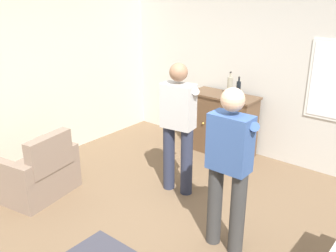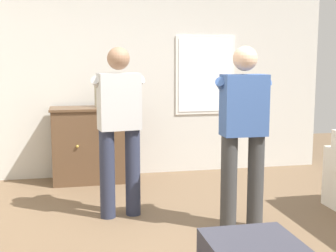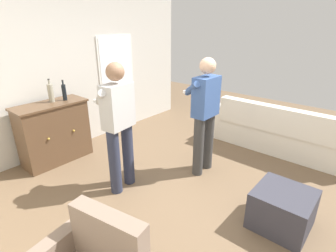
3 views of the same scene
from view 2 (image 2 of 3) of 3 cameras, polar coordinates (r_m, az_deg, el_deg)
The scene contains 7 objects.
ground at distance 4.05m, azimuth 2.01°, elevation -14.62°, with size 10.40×10.40×0.00m, color brown.
wall_back_with_window at distance 6.34m, azimuth -3.52°, elevation 6.71°, with size 5.20×0.15×2.80m.
sideboard_cabinet at distance 6.02m, azimuth -9.09°, elevation -2.25°, with size 1.06×0.49×0.96m.
bottle_wine_green at distance 5.99m, azimuth -8.56°, elevation 3.69°, with size 0.08×0.08×0.36m.
bottle_liquor_amber at distance 5.94m, azimuth -6.78°, elevation 3.57°, with size 0.06×0.06×0.32m.
person_standing_left at distance 4.61m, azimuth -5.98°, elevation 0.30°, with size 0.55×0.50×1.68m.
person_standing_right at distance 4.28m, azimuth 9.14°, elevation -0.37°, with size 0.56×0.47×1.68m.
Camera 2 is at (-0.90, -3.61, 1.58)m, focal length 50.00 mm.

